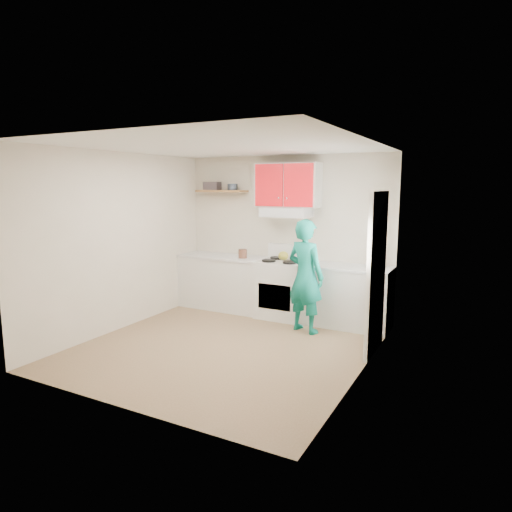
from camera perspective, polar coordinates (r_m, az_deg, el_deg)
The scene contains 21 objects.
floor at distance 6.09m, azimuth -3.73°, elevation -11.38°, with size 3.80×3.80×0.00m, color brown.
ceiling at distance 5.73m, azimuth -4.01°, elevation 13.81°, with size 3.60×3.80×0.04m, color white.
back_wall at distance 7.44m, azimuth 3.82°, elevation 2.67°, with size 3.60×0.04×2.60m, color beige.
front_wall at distance 4.29m, azimuth -17.27°, elevation -2.42°, with size 3.60×0.04×2.60m, color beige.
left_wall at distance 6.87m, azimuth -16.77°, elevation 1.78°, with size 0.04×3.80×2.60m, color beige.
right_wall at distance 5.07m, azimuth 13.75°, elevation -0.54°, with size 0.04×3.80×2.60m, color beige.
door at distance 5.80m, azimuth 15.10°, elevation -2.18°, with size 0.05×0.85×2.05m, color white.
door_glass at distance 5.74m, azimuth 15.01°, elevation 2.01°, with size 0.01×0.55×0.95m, color white.
counter_left at distance 7.79m, azimuth -4.17°, elevation -3.38°, with size 1.52×0.60×0.90m, color silver.
counter_right at distance 6.92m, azimuth 11.41°, elevation -5.12°, with size 1.32×0.60×0.90m, color silver.
stove at distance 7.25m, azimuth 3.43°, elevation -4.24°, with size 0.76×0.65×0.92m, color white.
range_hood at distance 7.16m, azimuth 3.87°, elevation 5.60°, with size 0.76×0.44×0.15m, color silver.
upper_cabinets at distance 7.20m, azimuth 4.08°, elevation 9.00°, with size 1.02×0.33×0.70m, color red.
shelf at distance 7.80m, azimuth -4.41°, elevation 8.26°, with size 0.90×0.30×0.04m, color brown.
books at distance 7.92m, azimuth -5.60°, elevation 8.89°, with size 0.27×0.19×0.14m, color #3E373C.
tin at distance 7.67m, azimuth -3.01°, elevation 8.79°, with size 0.17×0.17×0.11m, color #333D4C.
kettle at distance 7.24m, azimuth 3.50°, elevation 0.04°, with size 0.17×0.17×0.14m, color olive.
crock at distance 7.42m, azimuth -1.71°, elevation 0.21°, with size 0.14×0.14×0.17m, color #503023.
cutting_board at distance 6.84m, azimuth 9.85°, elevation -1.31°, with size 0.29×0.22×0.02m, color olive.
silicone_mat at distance 6.70m, azimuth 14.44°, elevation -1.74°, with size 0.28×0.23×0.01m, color #B11212.
person at distance 6.48m, azimuth 6.33°, elevation -2.56°, with size 0.60×0.39×1.65m, color #0C7364.
Camera 1 is at (2.99, -4.86, 2.12)m, focal length 31.36 mm.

